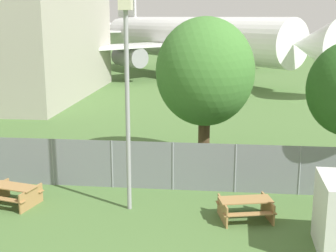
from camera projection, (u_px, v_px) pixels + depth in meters
perimeter_fence at (173, 166)px, 19.18m from camera, size 56.07×0.07×2.03m
airplane at (188, 39)px, 54.01m from camera, size 30.75×32.43×14.13m
picnic_bench_near_cabin at (14, 193)px, 17.75m from camera, size 2.05×1.78×0.76m
picnic_bench_open_grass at (245, 207)px, 16.47m from camera, size 2.10×1.77×0.76m
tree_far_right at (205, 72)px, 21.77m from camera, size 4.61×4.61×7.03m
light_mast at (127, 85)px, 16.43m from camera, size 0.44×0.44×7.58m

